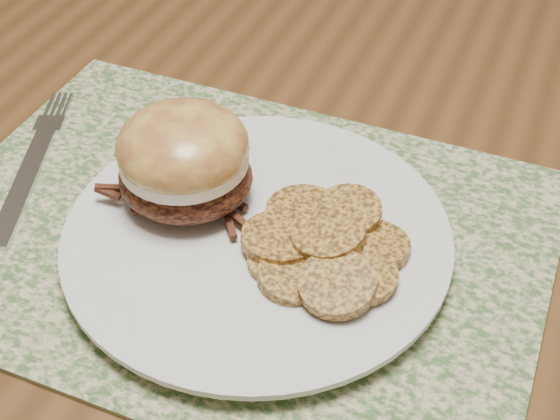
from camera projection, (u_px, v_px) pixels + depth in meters
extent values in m
cylinder|color=brown|center=(148.00, 130.00, 1.33)|extent=(0.06, 0.06, 0.71)
cube|color=#406132|center=(233.00, 234.00, 0.57)|extent=(0.45, 0.33, 0.00)
cylinder|color=silver|center=(257.00, 238.00, 0.56)|extent=(0.26, 0.26, 0.02)
ellipsoid|color=black|center=(186.00, 177.00, 0.56)|extent=(0.11, 0.10, 0.04)
cylinder|color=#F1E2C5|center=(184.00, 157.00, 0.55)|extent=(0.10, 0.10, 0.01)
ellipsoid|color=gold|center=(183.00, 146.00, 0.54)|extent=(0.10, 0.10, 0.05)
cylinder|color=#B47F35|center=(304.00, 213.00, 0.56)|extent=(0.07, 0.07, 0.01)
cylinder|color=#B47F35|center=(348.00, 211.00, 0.55)|extent=(0.06, 0.06, 0.02)
cylinder|color=#B47F35|center=(372.00, 245.00, 0.53)|extent=(0.06, 0.06, 0.02)
cylinder|color=#B47F35|center=(279.00, 239.00, 0.53)|extent=(0.07, 0.07, 0.01)
cylinder|color=#B47F35|center=(329.00, 233.00, 0.53)|extent=(0.06, 0.06, 0.02)
cylinder|color=#B47F35|center=(360.00, 273.00, 0.51)|extent=(0.06, 0.06, 0.02)
cylinder|color=#B47F35|center=(294.00, 275.00, 0.51)|extent=(0.06, 0.06, 0.02)
cylinder|color=#B47F35|center=(337.00, 284.00, 0.50)|extent=(0.05, 0.05, 0.02)
cylinder|color=#B47F35|center=(319.00, 242.00, 0.54)|extent=(0.06, 0.06, 0.02)
cylinder|color=#B47F35|center=(283.00, 259.00, 0.52)|extent=(0.06, 0.06, 0.01)
cube|color=#B6B7BE|center=(23.00, 185.00, 0.61)|extent=(0.06, 0.14, 0.00)
cube|color=#B6B7BE|center=(50.00, 125.00, 0.67)|extent=(0.03, 0.03, 0.00)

